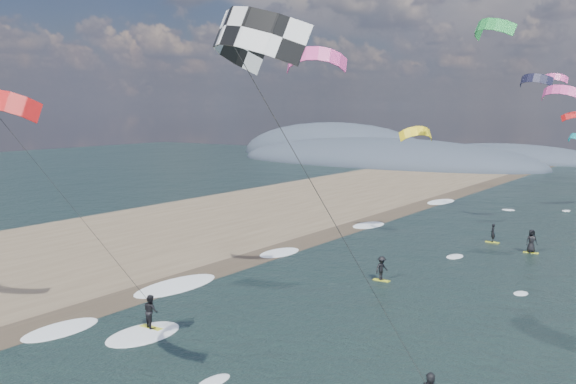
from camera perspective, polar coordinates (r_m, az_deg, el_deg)
The scene contains 7 objects.
wet_sand_strip at distance 37.89m, azimuth -15.81°, elevation -9.60°, with size 3.00×240.00×0.00m, color #382D23.
coastal_hills at distance 135.65m, azimuth 7.89°, elevation 2.89°, with size 80.00×41.00×15.00m.
kitesurfer_near_a at distance 18.69m, azimuth -2.01°, elevation 7.34°, with size 8.06×9.60×14.29m.
kitesurfer_near_b at distance 31.01m, azimuth -21.23°, elevation 1.34°, with size 7.08×8.61×12.51m.
far_kitesurfers at distance 47.68m, azimuth 15.64°, elevation -5.01°, with size 6.92×16.52×1.81m.
bg_kite_field at distance 69.86m, azimuth 22.21°, elevation 7.43°, with size 14.08×72.69×10.84m.
shoreline_surf at distance 40.10m, azimuth -9.41°, elevation -8.45°, with size 2.40×79.40×0.11m.
Camera 1 is at (16.19, -12.78, 11.04)m, focal length 40.00 mm.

